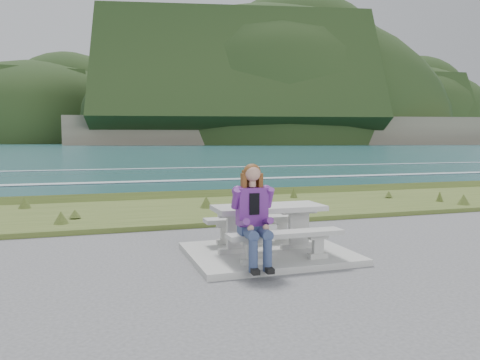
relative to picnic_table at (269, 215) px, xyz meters
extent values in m
cube|color=#A6A7A1|center=(0.00, 0.00, -0.63)|extent=(2.60, 2.10, 0.10)
cube|color=#A6A7A1|center=(-0.54, 0.00, -0.54)|extent=(0.62, 0.12, 0.08)
cube|color=#A6A7A1|center=(-0.54, 0.00, -0.25)|extent=(0.34, 0.09, 0.51)
cube|color=#A6A7A1|center=(-0.54, 0.00, 0.05)|extent=(0.62, 0.12, 0.08)
cube|color=#A6A7A1|center=(0.54, 0.00, -0.54)|extent=(0.62, 0.12, 0.08)
cube|color=#A6A7A1|center=(0.54, 0.00, -0.25)|extent=(0.34, 0.09, 0.51)
cube|color=#A6A7A1|center=(0.54, 0.00, 0.05)|extent=(0.62, 0.12, 0.08)
cube|color=#A6A7A1|center=(0.00, 0.00, 0.13)|extent=(1.80, 0.75, 0.08)
cube|color=#A6A7A1|center=(-0.54, -0.70, -0.54)|extent=(0.30, 0.12, 0.08)
cube|color=#A6A7A1|center=(-0.54, -0.70, -0.39)|extent=(0.17, 0.09, 0.22)
cube|color=#A6A7A1|center=(-0.54, -0.70, -0.24)|extent=(0.30, 0.12, 0.08)
cube|color=#A6A7A1|center=(0.54, -0.70, -0.54)|extent=(0.30, 0.12, 0.08)
cube|color=#A6A7A1|center=(0.54, -0.70, -0.39)|extent=(0.17, 0.09, 0.22)
cube|color=#A6A7A1|center=(0.54, -0.70, -0.24)|extent=(0.30, 0.12, 0.08)
cube|color=#A6A7A1|center=(0.00, -0.70, -0.17)|extent=(1.80, 0.35, 0.07)
cube|color=#A6A7A1|center=(-0.54, 0.70, -0.54)|extent=(0.30, 0.12, 0.08)
cube|color=#A6A7A1|center=(-0.54, 0.70, -0.39)|extent=(0.17, 0.09, 0.22)
cube|color=#A6A7A1|center=(-0.54, 0.70, -0.24)|extent=(0.30, 0.12, 0.08)
cube|color=#A6A7A1|center=(0.54, 0.70, -0.54)|extent=(0.30, 0.12, 0.08)
cube|color=#A6A7A1|center=(0.54, 0.70, -0.39)|extent=(0.17, 0.09, 0.22)
cube|color=#A6A7A1|center=(0.54, 0.70, -0.24)|extent=(0.30, 0.12, 0.08)
cube|color=#A6A7A1|center=(0.00, 0.70, -0.17)|extent=(1.80, 0.35, 0.07)
cube|color=#364A1B|center=(0.00, 5.00, -0.68)|extent=(160.00, 4.50, 0.22)
cube|color=brown|center=(0.00, 7.90, -0.68)|extent=(160.00, 0.80, 2.20)
plane|color=#1D4C52|center=(0.00, 430.00, -2.48)|extent=(1600.00, 1600.00, 0.00)
cube|color=silver|center=(0.00, 14.00, -2.42)|extent=(220.00, 3.00, 0.06)
cube|color=silver|center=(0.00, 22.00, -2.42)|extent=(220.00, 2.00, 0.06)
cube|color=silver|center=(0.00, 34.00, -2.42)|extent=(220.00, 1.40, 0.06)
cube|color=silver|center=(0.00, 52.00, -2.42)|extent=(220.00, 1.00, 0.06)
cube|color=brown|center=(130.00, 330.00, 6.52)|extent=(296.14, 193.70, 18.00)
ellipsoid|color=black|center=(130.00, 330.00, 9.52)|extent=(311.77, 210.10, 183.71)
cube|color=brown|center=(320.00, 420.00, 6.52)|extent=(224.66, 148.06, 18.00)
ellipsoid|color=black|center=(320.00, 420.00, 9.52)|extent=(236.23, 161.33, 140.49)
cube|color=brown|center=(-40.00, 440.00, 6.52)|extent=(201.55, 149.04, 18.00)
ellipsoid|color=black|center=(-40.00, 440.00, 9.52)|extent=(211.86, 162.91, 118.87)
cube|color=brown|center=(480.00, 520.00, 6.52)|extent=(197.87, 126.05, 18.00)
ellipsoid|color=black|center=(480.00, 520.00, 9.52)|extent=(207.79, 137.80, 102.66)
cube|color=navy|center=(-0.54, -0.93, -0.30)|extent=(0.44, 0.76, 0.57)
cube|color=#672485|center=(-0.53, -0.68, 0.27)|extent=(0.45, 0.27, 0.56)
sphere|color=tan|center=(-0.53, -0.70, 0.75)|extent=(0.24, 0.24, 0.24)
sphere|color=brown|center=(-0.53, -0.67, 0.76)|extent=(0.26, 0.26, 0.26)
camera|label=1|loc=(-2.77, -7.05, 1.24)|focal=35.00mm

